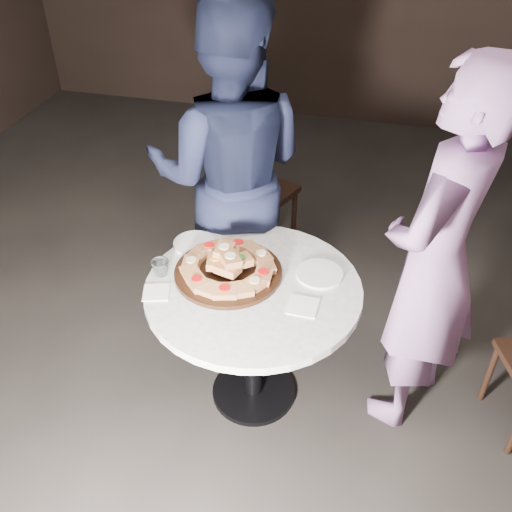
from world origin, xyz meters
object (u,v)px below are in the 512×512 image
Objects in this scene: serving_board at (228,272)px; diner_teal at (435,262)px; water_glass at (160,268)px; diner_navy at (230,173)px; chair_far at (249,189)px; focaccia_pile at (228,265)px; table at (253,308)px.

serving_board is 0.90m from diner_teal.
water_glass is at bearing -57.44° from diner_teal.
diner_navy is 1.16m from diner_teal.
serving_board is at bearing 95.93° from diner_navy.
focaccia_pile is at bearing 121.24° from chair_far.
diner_teal is (0.89, 0.10, 0.11)m from focaccia_pile.
serving_board is 0.28× the size of diner_teal.
focaccia_pile reaches higher than serving_board.
chair_far is (-0.33, 1.17, -0.08)m from table.
water_glass is at bearing -165.41° from serving_board.
serving_board is at bearing 158.14° from table.
diner_navy is at bearing 114.45° from table.
water_glass is at bearing -165.39° from focaccia_pile.
focaccia_pile is (0.00, 0.00, 0.04)m from serving_board.
diner_navy reaches higher than table.
focaccia_pile is 0.24× the size of diner_navy.
focaccia_pile is at bearing 158.09° from table.
water_glass reaches higher than table.
diner_navy reaches higher than diner_teal.
chair_far is 1.53m from diner_teal.
serving_board is at bearing 121.23° from chair_far.
table is 0.46m from water_glass.
water_glass is 1.22m from chair_far.
serving_board is (-0.13, 0.05, 0.15)m from table.
diner_teal is at bearing 11.60° from table.
diner_navy is (-0.16, 0.59, 0.13)m from focaccia_pile.
focaccia_pile reaches higher than water_glass.
chair_far is at bearing 85.13° from water_glass.
water_glass is 0.70m from diner_navy.
chair_far is 0.49× the size of diner_navy.
serving_board is at bearing -59.48° from diner_teal.
diner_navy is at bearing 115.00° from chair_far.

